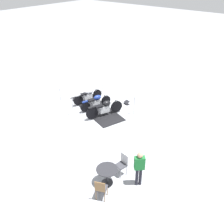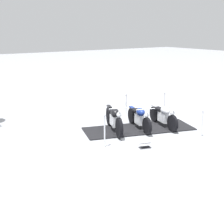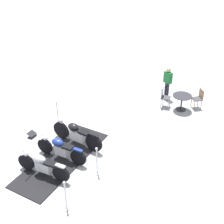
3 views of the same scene
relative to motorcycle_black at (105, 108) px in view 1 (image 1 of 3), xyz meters
name	(u,v)px [view 1 (image 1 of 3)]	position (x,y,z in m)	size (l,w,h in m)	color
ground_plane	(96,109)	(0.28, 0.98, -0.52)	(80.00, 80.00, 0.00)	#A8AAB2
display_platform	(96,108)	(0.28, 0.98, -0.50)	(4.22, 1.49, 0.04)	black
motorcycle_black	(105,108)	(0.00, 0.00, 0.00)	(2.19, 1.03, 1.04)	black
motorcycle_navy	(96,101)	(0.31, 0.96, -0.03)	(2.04, 0.85, 0.92)	black
motorcycle_chrome	(88,95)	(0.62, 1.93, -0.04)	(2.02, 0.73, 0.92)	black
stanchion_right_front	(134,109)	(1.18, -1.20, -0.16)	(0.35, 0.35, 1.15)	silver
stanchion_left_rear	(61,98)	(-0.63, 3.15, -0.14)	(0.30, 0.30, 1.09)	silver
stanchion_left_mid	(73,110)	(-1.18, 1.44, -0.13)	(0.30, 0.30, 1.12)	silver
stanchion_right_rear	(102,87)	(2.28, 2.22, -0.17)	(0.30, 0.30, 1.02)	silver
info_placard	(127,103)	(1.94, -0.13, -0.45)	(0.35, 0.42, 0.21)	#333338
cafe_table	(107,172)	(-3.96, -3.51, 0.05)	(0.86, 0.86, 0.74)	#2D2D33
cafe_chair_near_table	(122,163)	(-3.15, -3.65, 0.04)	(0.46, 0.46, 0.97)	#B7B7BC
cafe_chair_across_table	(101,188)	(-4.71, -3.85, 0.02)	(0.53, 0.53, 0.94)	olive
bystander_person	(139,166)	(-3.23, -4.51, 0.44)	(0.44, 0.44, 1.61)	#23232D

